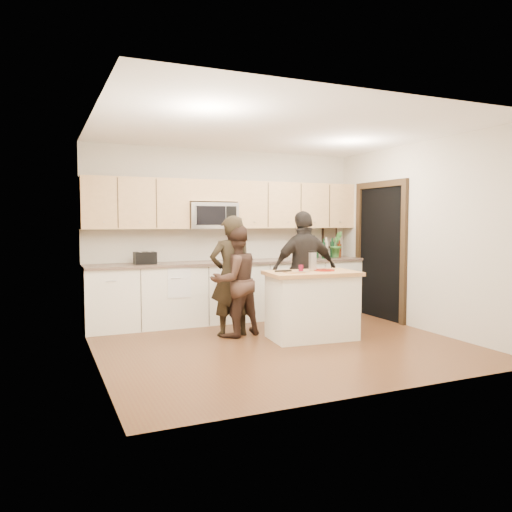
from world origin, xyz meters
name	(u,v)px	position (x,y,z in m)	size (l,w,h in m)	color
floor	(281,344)	(0.00, 0.00, 0.00)	(4.50, 4.50, 0.00)	#51341B
room_shell	(281,208)	(0.00, 0.00, 1.73)	(4.52, 4.02, 2.71)	#BBB4A0
back_cabinetry	(233,290)	(0.00, 1.69, 0.47)	(4.50, 0.66, 0.94)	white
upper_cabinetry	(231,204)	(0.03, 1.83, 1.84)	(4.50, 0.33, 0.75)	tan
microwave	(212,216)	(-0.31, 1.80, 1.65)	(0.76, 0.41, 0.40)	silver
doorway	(380,247)	(2.23, 0.90, 1.16)	(0.06, 1.25, 2.20)	black
framed_picture	(329,237)	(1.95, 1.98, 1.28)	(0.30, 0.03, 0.38)	black
dish_towel	(177,273)	(-0.95, 1.50, 0.80)	(0.34, 0.60, 0.48)	white
island	(312,305)	(0.51, 0.10, 0.45)	(1.26, 0.80, 0.90)	white
red_plate	(324,270)	(0.71, 0.12, 0.91)	(0.27, 0.27, 0.02)	maroon
box_grater	(313,260)	(0.55, 0.15, 1.04)	(0.10, 0.07, 0.25)	silver
drink_glass	(301,269)	(0.31, 0.04, 0.95)	(0.06, 0.06, 0.10)	maroon
cutting_board	(294,272)	(0.21, 0.04, 0.91)	(0.24, 0.18, 0.02)	#AD7748
tongs	(283,271)	(0.08, 0.09, 0.93)	(0.23, 0.03, 0.02)	black
knife	(301,272)	(0.27, -0.03, 0.92)	(0.20, 0.02, 0.01)	silver
toaster	(145,258)	(-1.38, 1.67, 1.03)	(0.31, 0.23, 0.18)	black
bottle_cluster	(326,248)	(1.72, 1.72, 1.11)	(0.59, 0.38, 0.39)	black
orchid	(336,244)	(1.92, 1.72, 1.16)	(0.25, 0.20, 0.45)	#39762F
woman_left	(231,276)	(-0.41, 0.70, 0.82)	(0.60, 0.39, 1.64)	black
woman_center	(234,281)	(-0.38, 0.65, 0.76)	(0.74, 0.57, 1.51)	#2F1F17
woman_right	(304,270)	(0.70, 0.65, 0.86)	(1.00, 0.42, 1.71)	black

